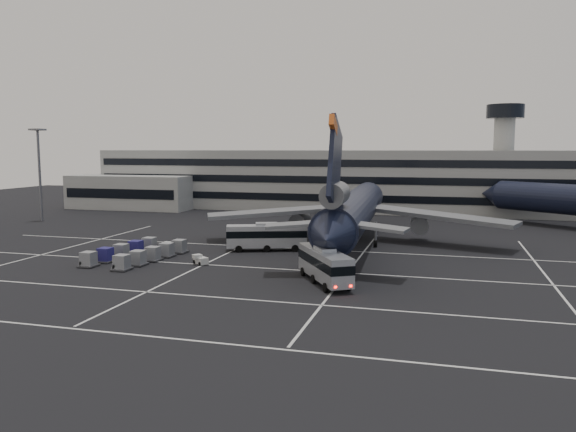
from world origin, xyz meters
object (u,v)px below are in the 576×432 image
(bus_far, at_px, (267,235))
(uld_cluster, at_px, (137,253))
(bus_near, at_px, (325,263))
(tug_a, at_px, (168,247))
(trijet_main, at_px, (355,210))

(bus_far, bearing_deg, uld_cluster, 107.24)
(bus_near, distance_m, tug_a, 28.34)
(trijet_main, height_order, tug_a, trijet_main)
(tug_a, bearing_deg, uld_cluster, -93.19)
(bus_far, relative_size, uld_cluster, 0.76)
(trijet_main, relative_size, uld_cluster, 3.82)
(bus_near, height_order, tug_a, bus_near)
(uld_cluster, bearing_deg, bus_far, 36.78)
(trijet_main, bearing_deg, tug_a, -156.87)
(trijet_main, relative_size, bus_far, 5.01)
(trijet_main, height_order, uld_cluster, trijet_main)
(bus_near, relative_size, tug_a, 4.93)
(bus_far, xyz_separation_m, uld_cluster, (-14.31, -10.70, -1.27))
(trijet_main, xyz_separation_m, tug_a, (-24.59, -12.04, -4.66))
(trijet_main, bearing_deg, bus_near, -91.53)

